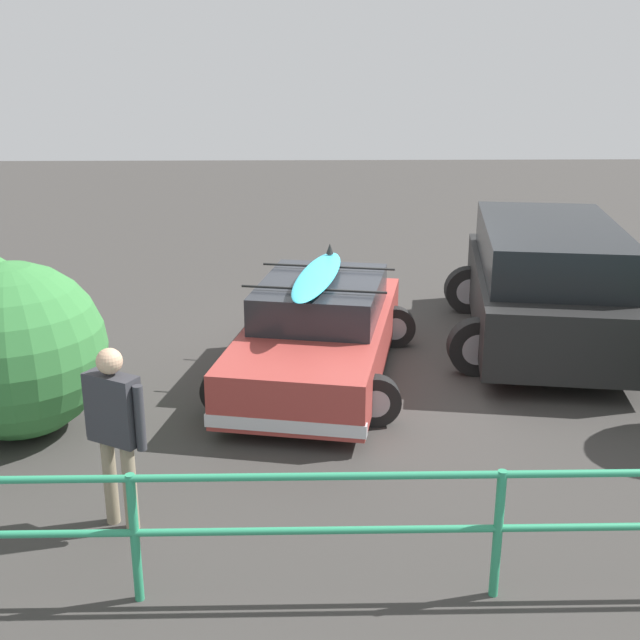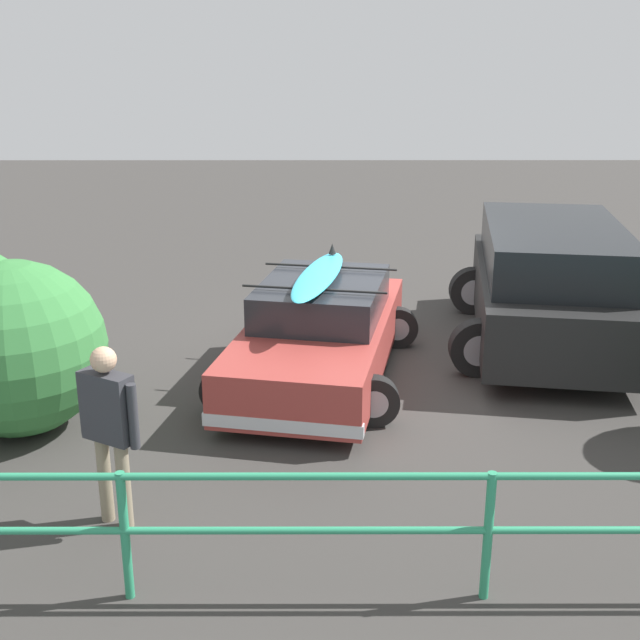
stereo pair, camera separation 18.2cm
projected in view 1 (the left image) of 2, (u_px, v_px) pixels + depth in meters
The scene contains 5 objects.
ground_plane at pixel (373, 360), 10.78m from camera, with size 44.00×44.00×0.02m, color #383533.
sedan_car at pixel (319, 332), 10.04m from camera, with size 2.73×4.40×1.50m.
suv_car at pixel (546, 282), 11.13m from camera, with size 3.10×4.75×1.71m.
person_bystander at pixel (115, 422), 6.65m from camera, with size 0.56×0.39×1.63m.
railing_fence at pixel (500, 511), 5.82m from camera, with size 10.69×0.10×1.05m.
Camera 1 is at (0.94, 10.06, 3.86)m, focal length 45.00 mm.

